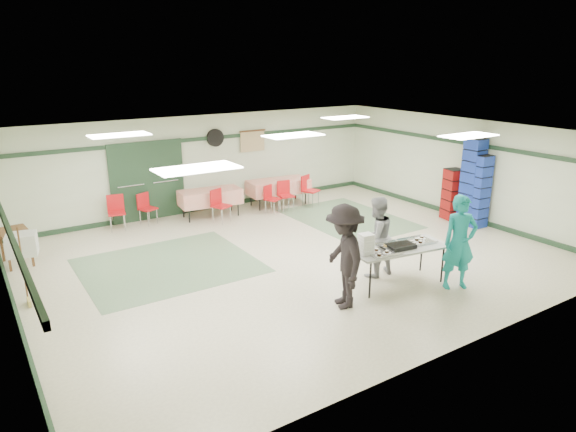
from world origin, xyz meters
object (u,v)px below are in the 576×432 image
broom (23,265)px  chair_b (270,196)px  chair_loose_b (116,209)px  crate_stack_red (452,194)px  printer_table (14,236)px  chair_loose_a (146,205)px  dining_table_b (210,197)px  chair_c (308,187)px  volunteer_dark (344,257)px  chair_d (219,202)px  volunteer_teal (459,242)px  office_printer (22,244)px  serving_table (399,249)px  chair_a (285,192)px  dining_table_a (278,186)px  crate_stack_blue_a (472,182)px  crate_stack_blue_b (479,191)px  volunteer_grey (376,237)px

broom → chair_b: bearing=20.0°
chair_loose_b → crate_stack_red: (7.88, -4.04, 0.14)m
printer_table → chair_loose_a: bearing=15.8°
dining_table_b → chair_c: 2.94m
volunteer_dark → chair_b: 5.92m
chair_loose_b → printer_table: bearing=-142.6°
chair_d → volunteer_teal: bearing=-94.3°
office_printer → serving_table: bearing=-17.8°
chair_c → office_printer: (-7.78, -1.94, 0.39)m
dining_table_b → crate_stack_red: crate_stack_red is taller
volunteer_teal → chair_loose_a: volunteer_teal is taller
chair_a → chair_loose_a: chair_a is taller
chair_b → broom: broom is taller
chair_d → broom: 5.57m
dining_table_a → printer_table: dining_table_a is taller
serving_table → chair_d: (-1.17, 5.45, -0.17)m
volunteer_dark → crate_stack_blue_a: (5.71, 1.84, 0.21)m
chair_c → chair_loose_a: bearing=145.5°
crate_stack_blue_b → chair_d: bearing=143.5°
chair_a → chair_b: 0.49m
dining_table_b → printer_table: bearing=-163.7°
dining_table_a → office_printer: 7.54m
volunteer_grey → chair_a: bearing=-102.8°
volunteer_teal → dining_table_a: bearing=111.7°
chair_loose_b → crate_stack_blue_a: crate_stack_blue_a is taller
volunteer_dark → dining_table_a: size_ratio=0.99×
volunteer_grey → dining_table_b: bearing=-80.3°
chair_d → crate_stack_red: (5.42, -3.18, 0.15)m
serving_table → printer_table: size_ratio=2.28×
chair_b → chair_c: 1.31m
chair_loose_a → volunteer_grey: bearing=-87.9°
office_printer → crate_stack_blue_a: bearing=2.3°
serving_table → printer_table: 7.94m
serving_table → broom: bearing=162.3°
volunteer_grey → chair_loose_a: bearing=-65.8°
chair_a → crate_stack_blue_a: (3.34, -3.76, 0.62)m
volunteer_grey → crate_stack_blue_a: crate_stack_blue_a is taller
office_printer → volunteer_teal: bearing=-19.3°
dining_table_a → crate_stack_blue_b: bearing=-50.2°
crate_stack_blue_b → office_printer: (-10.30, 2.06, 0.00)m
chair_c → crate_stack_blue_a: crate_stack_blue_a is taller
volunteer_dark → crate_stack_blue_a: size_ratio=0.82×
chair_loose_b → broom: (-2.50, -3.37, 0.21)m
crate_stack_red → crate_stack_blue_b: size_ratio=0.73×
chair_b → crate_stack_blue_b: bearing=-70.5°
dining_table_b → crate_stack_blue_a: 6.94m
volunteer_teal → chair_a: volunteer_teal is taller
dining_table_b → chair_loose_b: size_ratio=1.94×
volunteer_teal → crate_stack_blue_b: size_ratio=0.96×
volunteer_dark → crate_stack_blue_b: bearing=125.6°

